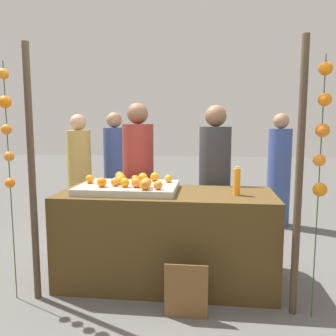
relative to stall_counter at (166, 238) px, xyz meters
name	(u,v)px	position (x,y,z in m)	size (l,w,h in m)	color
ground_plane	(166,282)	(0.00, 0.00, -0.43)	(24.00, 24.00, 0.00)	#565451
stall_counter	(166,238)	(0.00, 0.00, 0.00)	(1.93, 0.76, 0.85)	#4C3819
orange_tray	(128,188)	(-0.35, 0.02, 0.46)	(0.89, 0.62, 0.06)	#B2AD99
orange_0	(135,179)	(-0.30, 0.08, 0.52)	(0.08, 0.08, 0.08)	orange
orange_1	(147,183)	(-0.16, -0.12, 0.53)	(0.09, 0.09, 0.09)	orange
orange_2	(121,178)	(-0.43, 0.10, 0.53)	(0.08, 0.08, 0.08)	orange
orange_3	(102,182)	(-0.55, -0.13, 0.53)	(0.09, 0.09, 0.09)	orange
orange_4	(120,176)	(-0.48, 0.20, 0.53)	(0.09, 0.09, 0.09)	orange
orange_5	(125,183)	(-0.35, -0.12, 0.53)	(0.08, 0.08, 0.08)	orange
orange_6	(168,179)	(0.00, 0.17, 0.52)	(0.07, 0.07, 0.07)	orange
orange_7	(115,182)	(-0.45, -0.08, 0.52)	(0.08, 0.08, 0.08)	orange
orange_8	(143,178)	(-0.24, 0.15, 0.53)	(0.09, 0.09, 0.09)	orange
orange_9	(155,177)	(-0.14, 0.23, 0.53)	(0.08, 0.08, 0.08)	orange
orange_10	(136,183)	(-0.25, -0.11, 0.53)	(0.09, 0.09, 0.09)	orange
orange_11	(158,185)	(-0.04, -0.20, 0.52)	(0.08, 0.08, 0.08)	orange
orange_12	(145,185)	(-0.15, -0.22, 0.53)	(0.09, 0.09, 0.09)	orange
orange_13	(90,179)	(-0.72, 0.04, 0.52)	(0.08, 0.08, 0.08)	orange
orange_14	(120,180)	(-0.43, 0.01, 0.52)	(0.08, 0.08, 0.08)	orange
juice_bottle	(237,182)	(0.62, -0.06, 0.54)	(0.06, 0.06, 0.25)	orange
chalkboard_sign	(186,292)	(0.22, -0.58, -0.22)	(0.33, 0.03, 0.43)	brown
vendor_left	(138,186)	(-0.39, 0.66, 0.36)	(0.34, 0.34, 1.68)	maroon
vendor_right	(214,189)	(0.44, 0.61, 0.34)	(0.33, 0.33, 1.65)	#333338
crowd_person_0	(115,172)	(-0.97, 1.83, 0.33)	(0.32, 0.32, 1.62)	#384C8C
crowd_person_1	(80,177)	(-1.35, 1.43, 0.31)	(0.32, 0.32, 1.58)	tan
crowd_person_2	(279,174)	(1.37, 1.99, 0.32)	(0.32, 0.32, 1.60)	#384C8C
canopy_post_left	(32,175)	(-1.05, -0.42, 0.62)	(0.06, 0.06, 2.10)	#473828
canopy_post_right	(299,180)	(1.05, -0.42, 0.62)	(0.06, 0.06, 2.10)	#473828
garland_strand_left	(7,127)	(-1.22, -0.46, 1.02)	(0.10, 0.10, 1.95)	#2D4C23
garland_strand_right	(322,134)	(1.18, -0.46, 0.97)	(0.11, 0.11, 1.95)	#2D4C23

